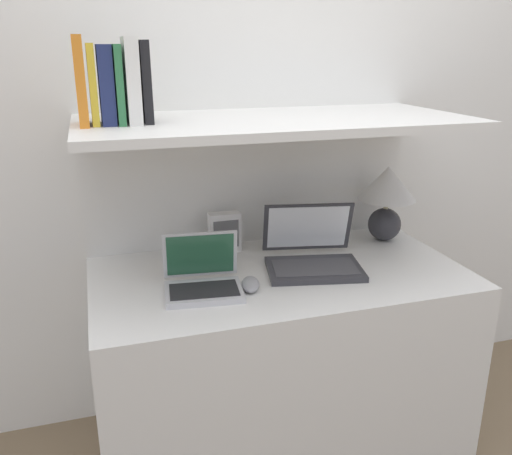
# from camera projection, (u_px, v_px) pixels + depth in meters

# --- Properties ---
(wall_back) EXTENTS (6.00, 0.05, 2.40)m
(wall_back) POSITION_uv_depth(u_px,v_px,m) (248.00, 122.00, 2.12)
(wall_back) COLOR white
(wall_back) RESTS_ON ground_plane
(desk) EXTENTS (1.30, 0.68, 0.73)m
(desk) POSITION_uv_depth(u_px,v_px,m) (279.00, 362.00, 2.01)
(desk) COLOR white
(desk) RESTS_ON ground_plane
(back_riser) EXTENTS (1.30, 0.04, 1.23)m
(back_riser) POSITION_uv_depth(u_px,v_px,m) (251.00, 265.00, 2.26)
(back_riser) COLOR white
(back_riser) RESTS_ON ground_plane
(shelf) EXTENTS (1.30, 0.61, 0.03)m
(shelf) POSITION_uv_depth(u_px,v_px,m) (275.00, 122.00, 1.80)
(shelf) COLOR white
(shelf) RESTS_ON back_riser
(table_lamp) EXTENTS (0.23, 0.23, 0.31)m
(table_lamp) POSITION_uv_depth(u_px,v_px,m) (387.00, 193.00, 2.16)
(table_lamp) COLOR #2D2D33
(table_lamp) RESTS_ON desk
(laptop_large) EXTENTS (0.38, 0.36, 0.22)m
(laptop_large) POSITION_uv_depth(u_px,v_px,m) (312.00, 255.00, 1.93)
(laptop_large) COLOR #333338
(laptop_large) RESTS_ON desk
(laptop_small) EXTENTS (0.27, 0.23, 0.18)m
(laptop_small) POSITION_uv_depth(u_px,v_px,m) (203.00, 279.00, 1.74)
(laptop_small) COLOR silver
(laptop_small) RESTS_ON desk
(computer_mouse) EXTENTS (0.08, 0.12, 0.03)m
(computer_mouse) POSITION_uv_depth(u_px,v_px,m) (250.00, 284.00, 1.76)
(computer_mouse) COLOR #99999E
(computer_mouse) RESTS_ON desk
(router_box) EXTENTS (0.12, 0.05, 0.15)m
(router_box) POSITION_uv_depth(u_px,v_px,m) (225.00, 232.00, 2.07)
(router_box) COLOR white
(router_box) RESTS_ON desk
(book_orange) EXTENTS (0.03, 0.17, 0.26)m
(book_orange) POSITION_uv_depth(u_px,v_px,m) (81.00, 81.00, 1.59)
(book_orange) COLOR orange
(book_orange) RESTS_ON shelf
(book_yellow) EXTENTS (0.02, 0.12, 0.23)m
(book_yellow) POSITION_uv_depth(u_px,v_px,m) (93.00, 85.00, 1.60)
(book_yellow) COLOR gold
(book_yellow) RESTS_ON shelf
(book_navy) EXTENTS (0.04, 0.13, 0.23)m
(book_navy) POSITION_uv_depth(u_px,v_px,m) (106.00, 85.00, 1.61)
(book_navy) COLOR navy
(book_navy) RESTS_ON shelf
(book_green) EXTENTS (0.02, 0.15, 0.23)m
(book_green) POSITION_uv_depth(u_px,v_px,m) (119.00, 85.00, 1.62)
(book_green) COLOR #2D7042
(book_green) RESTS_ON shelf
(book_white) EXTENTS (0.04, 0.16, 0.25)m
(book_white) POSITION_uv_depth(u_px,v_px,m) (132.00, 81.00, 1.63)
(book_white) COLOR silver
(book_white) RESTS_ON shelf
(book_black) EXTENTS (0.03, 0.12, 0.24)m
(book_black) POSITION_uv_depth(u_px,v_px,m) (145.00, 82.00, 1.64)
(book_black) COLOR black
(book_black) RESTS_ON shelf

